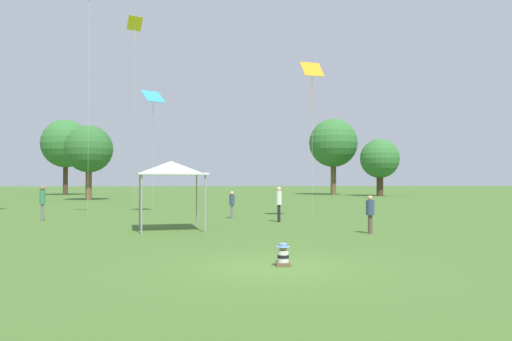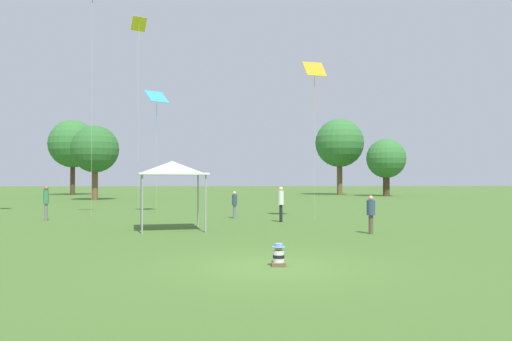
{
  "view_description": "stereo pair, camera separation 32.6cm",
  "coord_description": "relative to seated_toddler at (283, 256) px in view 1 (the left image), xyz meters",
  "views": [
    {
      "loc": [
        -1.49,
        -12.49,
        2.2
      ],
      "look_at": [
        0.06,
        6.98,
        2.55
      ],
      "focal_mm": 35.0,
      "sensor_mm": 36.0,
      "label": 1
    },
    {
      "loc": [
        -1.17,
        -12.52,
        2.2
      ],
      "look_at": [
        0.06,
        6.98,
        2.55
      ],
      "focal_mm": 35.0,
      "sensor_mm": 36.0,
      "label": 2
    }
  ],
  "objects": [
    {
      "name": "distant_tree_2",
      "position": [
        15.03,
        57.67,
        7.12
      ],
      "size": [
        6.91,
        6.91,
        10.88
      ],
      "color": "brown",
      "rests_on": "ground"
    },
    {
      "name": "seated_toddler",
      "position": [
        0.0,
        0.0,
        0.0
      ],
      "size": [
        0.38,
        0.48,
        0.59
      ],
      "rotation": [
        0.0,
        0.0,
        -0.07
      ],
      "color": "brown",
      "rests_on": "ground"
    },
    {
      "name": "person_standing_2",
      "position": [
        -10.86,
        14.61,
        0.89
      ],
      "size": [
        0.29,
        0.29,
        1.85
      ],
      "rotation": [
        0.0,
        0.0,
        1.56
      ],
      "color": "slate",
      "rests_on": "ground"
    },
    {
      "name": "person_standing_3",
      "position": [
        -0.81,
        15.62,
        0.66
      ],
      "size": [
        0.32,
        0.32,
        1.53
      ],
      "rotation": [
        0.0,
        0.0,
        1.67
      ],
      "color": "slate",
      "rests_on": "ground"
    },
    {
      "name": "distant_tree_1",
      "position": [
        -15.21,
        41.58,
        5.14
      ],
      "size": [
        5.02,
        5.02,
        7.96
      ],
      "color": "brown",
      "rests_on": "ground"
    },
    {
      "name": "kite_4",
      "position": [
        -7.46,
        23.0,
        12.5
      ],
      "size": [
        1.17,
        0.98,
        13.67
      ],
      "rotation": [
        0.0,
        0.0,
        2.84
      ],
      "color": "yellow",
      "rests_on": "ground"
    },
    {
      "name": "kite_2",
      "position": [
        -5.8,
        20.15,
        7.22
      ],
      "size": [
        1.67,
        1.61,
        8.02
      ],
      "rotation": [
        0.0,
        0.0,
        6.13
      ],
      "color": "#339EDB",
      "rests_on": "ground"
    },
    {
      "name": "kite_1",
      "position": [
        3.54,
        14.31,
        7.79
      ],
      "size": [
        1.28,
        0.98,
        8.69
      ],
      "rotation": [
        0.0,
        0.0,
        5.72
      ],
      "color": "orange",
      "rests_on": "ground"
    },
    {
      "name": "person_standing_0",
      "position": [
        4.53,
        7.22,
        0.66
      ],
      "size": [
        0.37,
        0.37,
        1.54
      ],
      "rotation": [
        0.0,
        0.0,
        4.58
      ],
      "color": "brown",
      "rests_on": "ground"
    },
    {
      "name": "person_standing_1",
      "position": [
        1.53,
        12.97,
        0.86
      ],
      "size": [
        0.41,
        0.41,
        1.82
      ],
      "rotation": [
        0.0,
        0.0,
        2.33
      ],
      "color": "black",
      "rests_on": "ground"
    },
    {
      "name": "canopy_tent",
      "position": [
        -3.65,
        9.24,
        2.42
      ],
      "size": [
        3.32,
        3.32,
        2.99
      ],
      "rotation": [
        0.0,
        0.0,
        0.18
      ],
      "color": "white",
      "rests_on": "ground"
    },
    {
      "name": "distant_tree_3",
      "position": [
        -22.86,
        59.4,
        6.96
      ],
      "size": [
        6.74,
        6.74,
        10.62
      ],
      "color": "#473323",
      "rests_on": "ground"
    },
    {
      "name": "ground_plane",
      "position": [
        -0.2,
        -0.08,
        -0.26
      ],
      "size": [
        300.0,
        300.0,
        0.0
      ],
      "primitive_type": "plane",
      "color": "#426628"
    },
    {
      "name": "distant_tree_0",
      "position": [
        19.9,
        51.85,
        4.65
      ],
      "size": [
        5.17,
        5.17,
        7.56
      ],
      "color": "#473323",
      "rests_on": "ground"
    }
  ]
}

